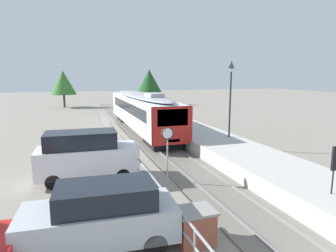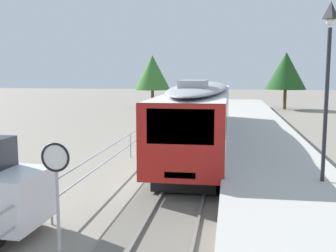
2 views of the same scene
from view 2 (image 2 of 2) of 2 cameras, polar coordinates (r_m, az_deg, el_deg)
name	(u,v)px [view 2 (image 2 of 2)]	position (r m, az deg, el deg)	size (l,w,h in m)	color
ground_plane	(141,154)	(21.15, -3.81, -3.93)	(160.00, 160.00, 0.00)	gray
track_rails	(199,155)	(20.71, 4.34, -4.09)	(3.20, 60.00, 0.14)	#6B665B
commuter_train	(201,111)	(21.65, 4.66, 2.06)	(2.82, 18.31, 3.74)	silver
station_platform	(265,149)	(20.64, 13.40, -3.14)	(3.90, 60.00, 0.90)	#B7B5AD
platform_lamp_mid_platform	(328,58)	(13.00, 21.60, 8.85)	(0.34, 0.34, 5.35)	#232328
speed_limit_sign	(56,175)	(8.65, -15.41, -6.68)	(0.61, 0.10, 2.81)	#9EA0A5
carpark_fence	(51,193)	(11.78, -16.09, -9.02)	(0.06, 36.06, 1.25)	#9EA0A5
tree_behind_carpark	(286,71)	(48.17, 16.21, 7.44)	(4.59, 4.59, 6.45)	brown
tree_behind_station_far	(152,73)	(47.64, -2.20, 7.50)	(4.18, 4.18, 6.17)	brown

